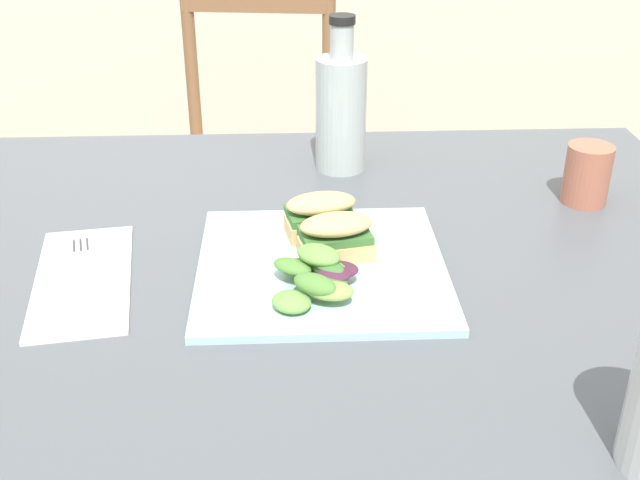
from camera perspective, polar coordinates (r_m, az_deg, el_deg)
dining_table at (r=0.99m, az=-4.76°, el=-8.70°), size 1.27×0.98×0.74m
chair_wooden_far at (r=1.94m, az=-4.71°, el=4.68°), size 0.45×0.45×0.87m
plate_lunch at (r=0.94m, az=0.11°, el=-1.95°), size 0.29×0.29×0.01m
sandwich_half_front at (r=0.94m, az=1.17°, el=0.31°), size 0.10×0.07×0.06m
sandwich_half_back at (r=0.99m, az=0.06°, el=1.87°), size 0.10×0.07×0.06m
salad_mixed_greens at (r=0.87m, az=-0.18°, el=-2.60°), size 0.11×0.12×0.04m
napkin_folded at (r=0.96m, az=-16.68°, el=-2.70°), size 0.14×0.26×0.00m
fork_on_napkin at (r=0.98m, az=-16.73°, el=-2.02°), size 0.06×0.18×0.00m
bottle_cold_brew at (r=1.20m, az=1.52°, el=8.82°), size 0.08×0.08×0.23m
cup_extra_side at (r=1.16m, az=18.66°, el=4.50°), size 0.06×0.06×0.08m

